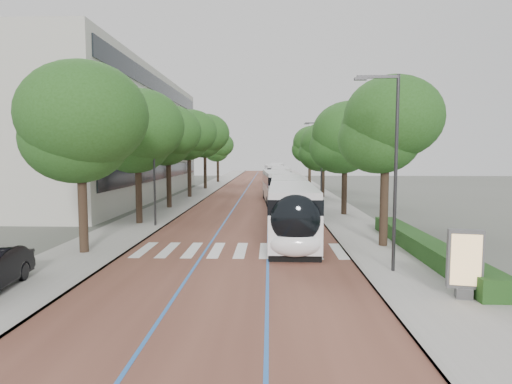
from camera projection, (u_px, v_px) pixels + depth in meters
ground at (235, 255)px, 20.94m from camera, size 160.00×160.00×0.00m
road at (258, 189)px, 60.76m from camera, size 11.00×140.00×0.02m
sidewalk_left at (205, 189)px, 60.99m from camera, size 4.00×140.00×0.12m
sidewalk_right at (311, 189)px, 60.52m from camera, size 4.00×140.00×0.12m
kerb_left at (219, 189)px, 60.93m from camera, size 0.20×140.00×0.14m
kerb_right at (297, 189)px, 60.58m from camera, size 0.20×140.00×0.14m
zebra_crossing at (241, 250)px, 21.92m from camera, size 10.55×3.60×0.01m
lane_line_left at (247, 189)px, 60.81m from camera, size 0.12×126.00×0.01m
lane_line_right at (269, 189)px, 60.71m from camera, size 0.12×126.00×0.01m
office_building at (85, 136)px, 48.82m from camera, size 18.11×40.00×14.00m
hedge at (423, 246)px, 20.60m from camera, size 1.20×14.00×0.80m
streetlight_near at (392, 157)px, 17.32m from camera, size 1.82×0.20×8.00m
streetlight_far at (320, 156)px, 42.21m from camera, size 1.82×0.20×8.00m
lamp_post_left at (154, 167)px, 28.73m from camera, size 0.14×0.14×8.00m
trees_left at (181, 139)px, 44.34m from camera, size 6.46×60.61×10.05m
trees_right at (329, 144)px, 43.42m from camera, size 5.94×47.36×8.61m
lead_bus at (290, 206)px, 27.64m from camera, size 2.86×18.44×3.20m
bus_queued_0 at (278, 187)px, 43.50m from camera, size 3.23×12.52×3.20m
bus_queued_1 at (281, 179)px, 56.85m from camera, size 2.79×12.45×3.20m
bus_queued_2 at (274, 175)px, 70.22m from camera, size 3.12×12.50×3.20m
bus_queued_3 at (277, 172)px, 83.56m from camera, size 3.15×12.51×3.20m
ad_panel at (465, 262)px, 14.24m from camera, size 1.15×0.53×2.32m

